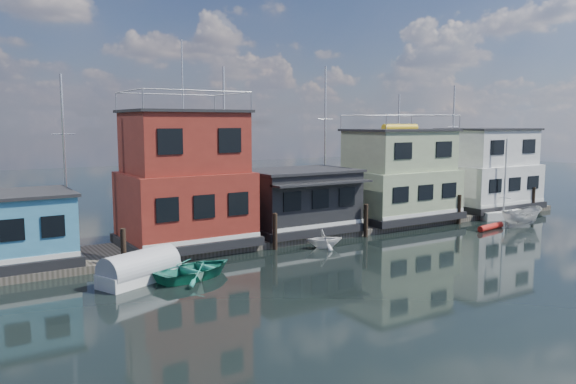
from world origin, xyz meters
TOP-DOWN VIEW (x-y plane):
  - ground at (0.00, 0.00)m, footprint 160.00×160.00m
  - dock at (0.00, 12.00)m, footprint 48.00×5.00m
  - houseboat_blue at (-18.00, 12.00)m, footprint 6.40×4.90m
  - houseboat_red at (-8.50, 12.00)m, footprint 7.40×5.90m
  - houseboat_dark at (-0.50, 11.98)m, footprint 7.40×6.10m
  - houseboat_green at (8.50, 12.00)m, footprint 8.40×5.90m
  - houseboat_white at (18.50, 12.00)m, footprint 8.40×5.90m
  - pilings at (-0.33, 9.20)m, footprint 42.28×0.28m
  - background_masts at (4.76, 18.00)m, footprint 36.40×0.16m
  - motorboat at (15.14, 6.11)m, footprint 3.80×1.85m
  - red_kayak at (12.13, 6.43)m, footprint 2.93×0.91m
  - dinghy_white at (-1.28, 7.98)m, footprint 2.74×2.55m
  - dinghy_teal at (-10.41, 6.01)m, footprint 4.85×4.01m
  - tarp_runabout at (-12.94, 6.80)m, footprint 4.28×2.98m
  - day_sailer at (16.73, 8.85)m, footprint 4.19×2.24m

SIDE VIEW (x-z plane):
  - ground at x=0.00m, z-range 0.00..0.00m
  - dock at x=0.00m, z-range 0.00..0.40m
  - red_kayak at x=12.13m, z-range 0.00..0.42m
  - day_sailer at x=16.73m, z-range -2.76..3.53m
  - dinghy_teal at x=-10.41m, z-range 0.00..0.87m
  - dinghy_white at x=-1.28m, z-range 0.00..1.17m
  - tarp_runabout at x=-12.94m, z-range -0.21..1.41m
  - motorboat at x=15.14m, z-range 0.00..1.41m
  - pilings at x=-0.33m, z-range 0.00..2.20m
  - houseboat_blue at x=-18.00m, z-range 0.38..4.04m
  - houseboat_dark at x=-0.50m, z-range 0.39..4.45m
  - houseboat_white at x=18.50m, z-range 0.21..6.87m
  - houseboat_green at x=8.50m, z-range 0.03..7.06m
  - houseboat_red at x=-8.50m, z-range -1.83..10.03m
  - background_masts at x=4.76m, z-range -0.45..11.55m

